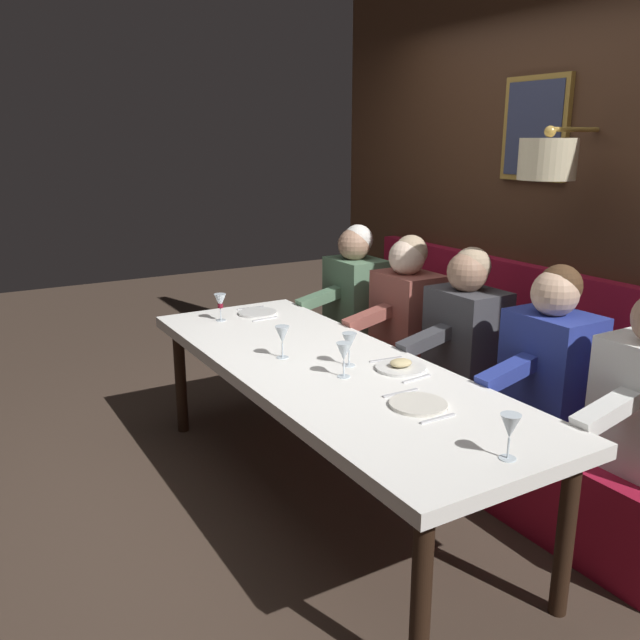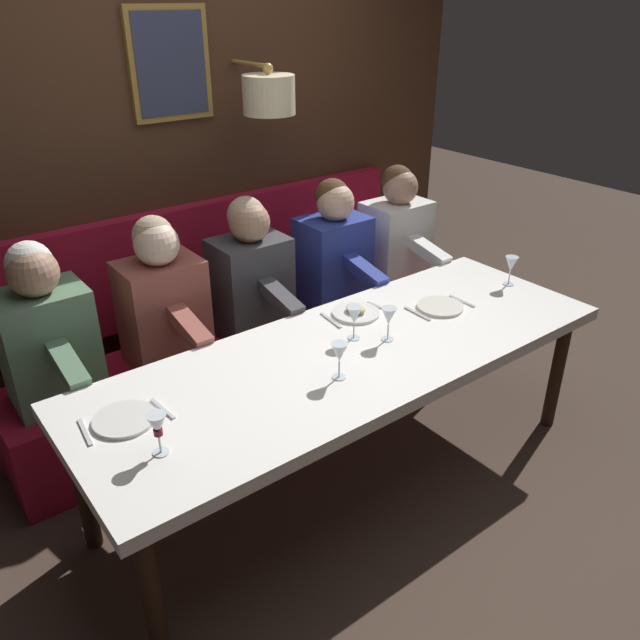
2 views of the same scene
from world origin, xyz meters
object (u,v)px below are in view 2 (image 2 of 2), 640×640
at_px(diner_farthest, 46,331).
at_px(diner_far, 163,298).
at_px(diner_near, 334,250).
at_px(dining_table, 352,362).
at_px(diner_middle, 251,273).
at_px(wine_glass_3, 157,426).
at_px(wine_glass_0, 339,353).
at_px(wine_glass_1, 511,265).
at_px(wine_glass_2, 354,316).
at_px(diner_nearest, 396,232).
at_px(wine_glass_4, 389,317).

bearing_deg(diner_farthest, diner_far, -90.00).
bearing_deg(diner_near, dining_table, 145.83).
distance_m(diner_middle, wine_glass_3, 1.44).
relative_size(wine_glass_0, wine_glass_1, 1.00).
bearing_deg(wine_glass_3, wine_glass_2, -78.54).
relative_size(dining_table, diner_near, 3.24).
relative_size(diner_nearest, wine_glass_2, 4.82).
height_order(diner_middle, wine_glass_1, diner_middle).
bearing_deg(wine_glass_3, wine_glass_1, -85.69).
relative_size(diner_nearest, diner_near, 1.00).
distance_m(diner_far, wine_glass_2, 0.99).
bearing_deg(diner_nearest, wine_glass_2, 127.68).
relative_size(diner_near, wine_glass_0, 4.82).
height_order(wine_glass_1, wine_glass_2, same).
bearing_deg(diner_middle, diner_nearest, -90.00).
distance_m(diner_farthest, wine_glass_2, 1.41).
bearing_deg(diner_farthest, dining_table, -129.27).
relative_size(wine_glass_0, wine_glass_2, 1.00).
relative_size(wine_glass_1, wine_glass_4, 1.00).
distance_m(diner_nearest, wine_glass_3, 2.35).
distance_m(wine_glass_0, wine_glass_4, 0.40).
distance_m(wine_glass_2, wine_glass_4, 0.16).
xyz_separation_m(diner_middle, diner_farthest, (0.00, 1.10, 0.00)).
bearing_deg(diner_near, wine_glass_0, 142.34).
bearing_deg(wine_glass_1, wine_glass_2, 87.05).
height_order(wine_glass_2, wine_glass_4, same).
height_order(diner_farthest, wine_glass_0, diner_farthest).
distance_m(diner_nearest, diner_middle, 1.10).
bearing_deg(diner_far, diner_farthest, 90.00).
relative_size(wine_glass_3, wine_glass_4, 1.00).
height_order(dining_table, wine_glass_1, wine_glass_1).
height_order(diner_near, diner_far, same).
bearing_deg(wine_glass_1, diner_far, 62.75).
bearing_deg(wine_glass_0, wine_glass_4, -73.39).
height_order(diner_near, wine_glass_2, diner_near).
xyz_separation_m(diner_far, wine_glass_1, (-0.86, -1.66, 0.04)).
relative_size(diner_middle, wine_glass_4, 4.82).
xyz_separation_m(wine_glass_2, wine_glass_4, (-0.11, -0.12, 0.00)).
xyz_separation_m(diner_near, diner_far, (0.00, 1.10, 0.00)).
bearing_deg(wine_glass_0, diner_middle, -11.47).
bearing_deg(wine_glass_1, diner_middle, 53.08).
height_order(diner_farthest, wine_glass_2, diner_farthest).
xyz_separation_m(diner_nearest, wine_glass_1, (-0.86, -0.04, 0.04)).
bearing_deg(diner_far, wine_glass_3, 154.27).
relative_size(diner_farthest, wine_glass_1, 4.82).
bearing_deg(wine_glass_1, dining_table, 91.22).
height_order(dining_table, wine_glass_3, wine_glass_3).
relative_size(diner_near, diner_middle, 1.00).
bearing_deg(diner_middle, diner_farthest, 90.00).
relative_size(diner_nearest, wine_glass_4, 4.82).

